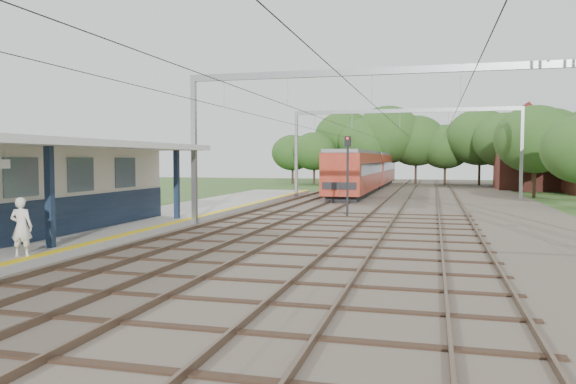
# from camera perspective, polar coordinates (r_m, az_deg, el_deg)

# --- Properties ---
(ground) EXTENTS (160.00, 160.00, 0.00)m
(ground) POSITION_cam_1_polar(r_m,az_deg,el_deg) (11.26, -17.51, -12.98)
(ground) COLOR #2D4C1E
(ground) RESTS_ON ground
(ballast_bed) EXTENTS (18.00, 90.00, 0.10)m
(ballast_bed) POSITION_cam_1_polar(r_m,az_deg,el_deg) (39.29, 11.94, -1.22)
(ballast_bed) COLOR #473D33
(ballast_bed) RESTS_ON ground
(platform) EXTENTS (5.00, 52.00, 0.35)m
(platform) POSITION_cam_1_polar(r_m,az_deg,el_deg) (26.84, -15.21, -3.10)
(platform) COLOR gray
(platform) RESTS_ON ground
(yellow_stripe) EXTENTS (0.45, 52.00, 0.01)m
(yellow_stripe) POSITION_cam_1_polar(r_m,az_deg,el_deg) (25.78, -10.87, -2.90)
(yellow_stripe) COLOR yellow
(yellow_stripe) RESTS_ON platform
(rail_tracks) EXTENTS (11.80, 88.00, 0.15)m
(rail_tracks) POSITION_cam_1_polar(r_m,az_deg,el_deg) (39.48, 8.31, -0.98)
(rail_tracks) COLOR brown
(rail_tracks) RESTS_ON ballast_bed
(catenary_system) EXTENTS (17.22, 88.00, 7.00)m
(catenary_system) POSITION_cam_1_polar(r_m,az_deg,el_deg) (34.58, 10.66, 7.24)
(catenary_system) COLOR gray
(catenary_system) RESTS_ON ground
(tree_band) EXTENTS (31.72, 30.88, 8.82)m
(tree_band) POSITION_cam_1_polar(r_m,az_deg,el_deg) (66.31, 12.95, 4.82)
(tree_band) COLOR #382619
(tree_band) RESTS_ON ground
(house_far) EXTENTS (8.00, 6.12, 8.66)m
(house_far) POSITION_cam_1_polar(r_m,az_deg,el_deg) (61.98, 24.11, 3.16)
(house_far) COLOR brown
(house_far) RESTS_ON ground
(person) EXTENTS (0.70, 0.54, 1.71)m
(person) POSITION_cam_1_polar(r_m,az_deg,el_deg) (17.76, -25.46, -3.21)
(person) COLOR white
(person) RESTS_ON platform
(train) EXTENTS (2.84, 35.41, 3.74)m
(train) POSITION_cam_1_polar(r_m,az_deg,el_deg) (56.23, 8.17, 2.26)
(train) COLOR black
(train) RESTS_ON ballast_bed
(signal_post) EXTENTS (0.34, 0.30, 4.35)m
(signal_post) POSITION_cam_1_polar(r_m,az_deg,el_deg) (29.96, 6.07, 2.58)
(signal_post) COLOR black
(signal_post) RESTS_ON ground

